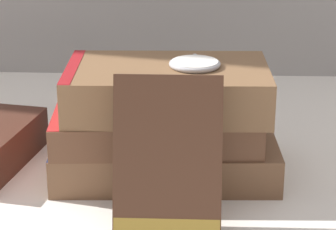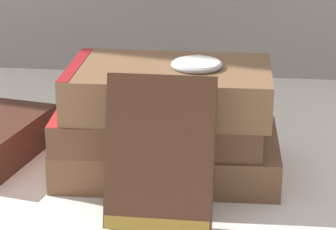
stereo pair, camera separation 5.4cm
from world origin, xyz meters
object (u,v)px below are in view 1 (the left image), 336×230
Objects in this scene: pocket_watch at (195,64)px; book_flat_middle at (151,122)px; reading_glasses at (124,118)px; book_flat_top at (162,89)px; book_leaning_front at (168,158)px; book_flat_bottom at (161,154)px.

book_flat_middle is at bearing 175.67° from pocket_watch.
pocket_watch is at bearing -8.05° from book_flat_middle.
book_flat_middle is 0.17m from reading_glasses.
reading_glasses is (-0.06, 0.16, -0.09)m from book_flat_top.
book_leaning_front reaches higher than book_flat_top.
book_leaning_front is 0.12m from pocket_watch.
pocket_watch is (0.04, -0.00, 0.07)m from book_flat_middle.
book_flat_middle reaches higher than reading_glasses.
pocket_watch reaches higher than book_flat_bottom.
book_leaning_front reaches higher than pocket_watch.
book_flat_top is at bearing -175.72° from pocket_watch.
book_flat_bottom is at bearing 172.03° from pocket_watch.
book_flat_top reaches higher than book_flat_bottom.
pocket_watch is at bearing 78.25° from book_leaning_front.
book_leaning_front is at bearing -82.28° from book_flat_middle.
pocket_watch reaches higher than book_flat_top.
book_flat_middle reaches higher than book_flat_bottom.
book_flat_top is 0.11m from book_leaning_front.
pocket_watch reaches higher than reading_glasses.
book_flat_bottom is at bearing 5.03° from book_flat_middle.
book_leaning_front is at bearing -86.09° from book_flat_top.
book_flat_middle is at bearing -69.89° from reading_glasses.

